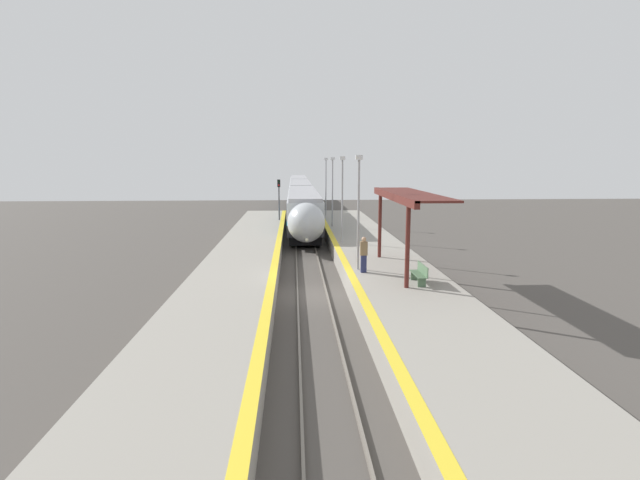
{
  "coord_description": "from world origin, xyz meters",
  "views": [
    {
      "loc": [
        -0.88,
        -23.86,
        6.59
      ],
      "look_at": [
        0.61,
        4.16,
        2.11
      ],
      "focal_mm": 28.0,
      "sensor_mm": 36.0,
      "label": 1
    }
  ],
  "objects_px": {
    "railway_signal": "(279,200)",
    "lamppost_far": "(332,187)",
    "person_waiting": "(364,254)",
    "lamppost_mid": "(342,194)",
    "platform_bench": "(420,273)",
    "lamppost_near": "(359,205)",
    "lamppost_farthest": "(326,183)",
    "train": "(300,195)"
  },
  "relations": [
    {
      "from": "platform_bench",
      "to": "lamppost_far",
      "type": "relative_size",
      "value": 0.3
    },
    {
      "from": "train",
      "to": "person_waiting",
      "type": "relative_size",
      "value": 34.93
    },
    {
      "from": "train",
      "to": "railway_signal",
      "type": "xyz_separation_m",
      "value": [
        -2.25,
        -17.94,
        0.74
      ]
    },
    {
      "from": "train",
      "to": "person_waiting",
      "type": "distance_m",
      "value": 40.64
    },
    {
      "from": "person_waiting",
      "to": "lamppost_near",
      "type": "xyz_separation_m",
      "value": [
        -0.19,
        0.75,
        2.36
      ]
    },
    {
      "from": "platform_bench",
      "to": "lamppost_far",
      "type": "bearing_deg",
      "value": 96.95
    },
    {
      "from": "person_waiting",
      "to": "lamppost_far",
      "type": "height_order",
      "value": "lamppost_far"
    },
    {
      "from": "railway_signal",
      "to": "lamppost_near",
      "type": "distance_m",
      "value": 22.4
    },
    {
      "from": "lamppost_near",
      "to": "person_waiting",
      "type": "bearing_deg",
      "value": -75.37
    },
    {
      "from": "lamppost_mid",
      "to": "railway_signal",
      "type": "bearing_deg",
      "value": 109.23
    },
    {
      "from": "lamppost_farthest",
      "to": "person_waiting",
      "type": "bearing_deg",
      "value": -89.58
    },
    {
      "from": "platform_bench",
      "to": "person_waiting",
      "type": "bearing_deg",
      "value": 133.32
    },
    {
      "from": "lamppost_mid",
      "to": "train",
      "type": "bearing_deg",
      "value": 94.4
    },
    {
      "from": "person_waiting",
      "to": "lamppost_mid",
      "type": "bearing_deg",
      "value": 91.2
    },
    {
      "from": "lamppost_farthest",
      "to": "platform_bench",
      "type": "bearing_deg",
      "value": -85.1
    },
    {
      "from": "platform_bench",
      "to": "lamppost_mid",
      "type": "bearing_deg",
      "value": 101.9
    },
    {
      "from": "railway_signal",
      "to": "lamppost_farthest",
      "type": "distance_m",
      "value": 6.1
    },
    {
      "from": "platform_bench",
      "to": "person_waiting",
      "type": "relative_size",
      "value": 0.98
    },
    {
      "from": "person_waiting",
      "to": "lamppost_far",
      "type": "bearing_deg",
      "value": 90.63
    },
    {
      "from": "lamppost_near",
      "to": "lamppost_farthest",
      "type": "height_order",
      "value": "same"
    },
    {
      "from": "lamppost_near",
      "to": "lamppost_far",
      "type": "xyz_separation_m",
      "value": [
        0.0,
        17.03,
        0.0
      ]
    },
    {
      "from": "lamppost_near",
      "to": "lamppost_far",
      "type": "bearing_deg",
      "value": 90.0
    },
    {
      "from": "railway_signal",
      "to": "lamppost_mid",
      "type": "bearing_deg",
      "value": -70.77
    },
    {
      "from": "lamppost_farthest",
      "to": "railway_signal",
      "type": "bearing_deg",
      "value": -141.68
    },
    {
      "from": "person_waiting",
      "to": "lamppost_farthest",
      "type": "height_order",
      "value": "lamppost_farthest"
    },
    {
      "from": "person_waiting",
      "to": "railway_signal",
      "type": "distance_m",
      "value": 23.15
    },
    {
      "from": "railway_signal",
      "to": "person_waiting",
      "type": "bearing_deg",
      "value": -77.89
    },
    {
      "from": "train",
      "to": "lamppost_near",
      "type": "distance_m",
      "value": 39.94
    },
    {
      "from": "lamppost_mid",
      "to": "person_waiting",
      "type": "bearing_deg",
      "value": -88.8
    },
    {
      "from": "railway_signal",
      "to": "lamppost_far",
      "type": "xyz_separation_m",
      "value": [
        4.66,
        -4.84,
        1.42
      ]
    },
    {
      "from": "person_waiting",
      "to": "lamppost_farthest",
      "type": "distance_m",
      "value": 26.4
    },
    {
      "from": "person_waiting",
      "to": "lamppost_near",
      "type": "height_order",
      "value": "lamppost_near"
    },
    {
      "from": "railway_signal",
      "to": "lamppost_mid",
      "type": "distance_m",
      "value": 14.21
    },
    {
      "from": "platform_bench",
      "to": "lamppost_near",
      "type": "bearing_deg",
      "value": 128.0
    },
    {
      "from": "platform_bench",
      "to": "railway_signal",
      "type": "relative_size",
      "value": 0.37
    },
    {
      "from": "train",
      "to": "lamppost_farthest",
      "type": "height_order",
      "value": "lamppost_farthest"
    },
    {
      "from": "lamppost_near",
      "to": "lamppost_farthest",
      "type": "relative_size",
      "value": 1.0
    },
    {
      "from": "lamppost_mid",
      "to": "lamppost_farthest",
      "type": "relative_size",
      "value": 1.0
    },
    {
      "from": "person_waiting",
      "to": "lamppost_mid",
      "type": "distance_m",
      "value": 9.56
    },
    {
      "from": "platform_bench",
      "to": "lamppost_mid",
      "type": "relative_size",
      "value": 0.3
    },
    {
      "from": "railway_signal",
      "to": "lamppost_mid",
      "type": "relative_size",
      "value": 0.83
    },
    {
      "from": "lamppost_far",
      "to": "person_waiting",
      "type": "bearing_deg",
      "value": -89.37
    }
  ]
}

